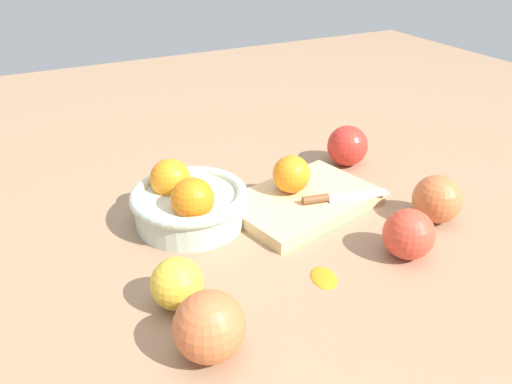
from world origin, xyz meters
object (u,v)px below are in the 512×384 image
apple_front_left_2 (209,327)px  apple_back_right (347,146)px  apple_front_left (177,284)px  knife (334,198)px  apple_front_right_2 (437,199)px  cutting_board (303,201)px  orange_on_board (292,174)px  apple_front_right (409,234)px  bowl (188,201)px

apple_front_left_2 → apple_back_right: apple_front_left_2 is taller
apple_front_left → apple_back_right: apple_back_right is taller
knife → apple_front_right_2: bearing=-37.4°
cutting_board → apple_front_left: 0.31m
apple_front_left → apple_back_right: 0.50m
apple_front_left → apple_back_right: (0.44, 0.24, 0.01)m
orange_on_board → apple_front_left: bearing=-148.3°
apple_front_left → orange_on_board: bearing=31.7°
apple_front_right → apple_front_right_2: size_ratio=0.95×
bowl → apple_front_right_2: 0.40m
knife → apple_back_right: (0.13, 0.14, 0.01)m
knife → apple_front_right: bearing=-81.9°
knife → apple_back_right: size_ratio=1.93×
cutting_board → orange_on_board: size_ratio=3.82×
apple_front_left → apple_front_left_2: size_ratio=0.82×
apple_front_right → orange_on_board: bearing=108.0°
knife → apple_front_right_2: (0.13, -0.10, 0.01)m
bowl → apple_front_left: bowl is taller
knife → apple_front_left_2: apple_front_left_2 is taller
apple_front_left → apple_back_right: bearing=28.8°
cutting_board → apple_front_right_2: size_ratio=3.14×
apple_front_right → apple_front_right_2: (0.11, 0.05, 0.00)m
orange_on_board → apple_back_right: (0.18, 0.08, -0.01)m
bowl → apple_front_right_2: bearing=-26.2°
knife → apple_back_right: apple_back_right is taller
bowl → knife: bearing=-18.6°
orange_on_board → knife: (0.05, -0.06, -0.03)m
cutting_board → apple_front_left: size_ratio=3.66×
orange_on_board → apple_back_right: 0.19m
orange_on_board → apple_front_right: bearing=-72.0°
apple_front_right_2 → knife: bearing=142.6°
apple_front_right → apple_front_left: bearing=171.3°
bowl → apple_front_right: 0.34m
apple_front_right_2 → apple_back_right: apple_back_right is taller
cutting_board → apple_front_left: (-0.27, -0.14, 0.02)m
apple_front_left → bowl: bearing=65.5°
orange_on_board → apple_front_left: 0.31m
knife → cutting_board: bearing=136.5°
apple_front_left_2 → apple_back_right: 0.55m
apple_front_left → apple_back_right: size_ratio=0.85×
cutting_board → apple_front_right_2: 0.22m
apple_front_right_2 → apple_back_right: (-0.00, 0.24, 0.00)m
knife → apple_front_left_2: (-0.31, -0.20, 0.02)m
apple_front_left → cutting_board: bearing=26.9°
orange_on_board → knife: orange_on_board is taller
knife → apple_front_left_2: size_ratio=1.88×
orange_on_board → apple_front_left: size_ratio=0.96×
apple_front_right → apple_back_right: apple_back_right is taller
knife → apple_front_left: bearing=-161.7°
apple_back_right → bowl: bearing=-170.2°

